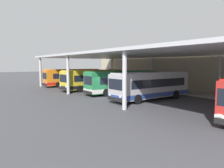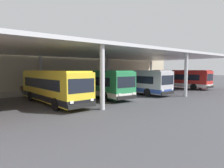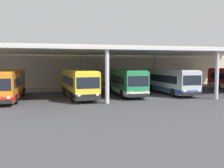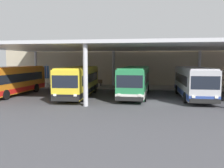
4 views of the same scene
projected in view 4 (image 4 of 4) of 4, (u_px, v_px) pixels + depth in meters
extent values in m
plane|color=#47474C|center=(158.00, 103.00, 21.85)|extent=(200.00, 200.00, 0.00)
cube|color=#A39E93|center=(155.00, 88.00, 33.39)|extent=(42.00, 4.50, 0.18)
cube|color=#C1B293|center=(155.00, 63.00, 36.26)|extent=(48.00, 1.60, 6.95)
cube|color=silver|center=(157.00, 47.00, 26.73)|extent=(40.00, 17.00, 0.30)
cylinder|color=silver|center=(36.00, 68.00, 37.68)|extent=(0.40, 0.40, 5.25)
cylinder|color=silver|center=(85.00, 75.00, 20.07)|extent=(0.40, 0.40, 5.25)
cylinder|color=silver|center=(113.00, 69.00, 35.80)|extent=(0.40, 0.40, 5.25)
cylinder|color=silver|center=(199.00, 69.00, 33.93)|extent=(0.40, 0.40, 5.25)
cube|color=orange|center=(13.00, 80.00, 26.69)|extent=(2.77, 10.46, 2.70)
cube|color=red|center=(13.00, 89.00, 26.79)|extent=(2.79, 10.48, 0.50)
cube|color=black|center=(14.00, 77.00, 26.81)|extent=(2.76, 8.59, 0.90)
cube|color=orange|center=(13.00, 67.00, 26.55)|extent=(2.56, 10.04, 0.12)
cylinder|color=black|center=(6.00, 95.00, 23.43)|extent=(0.31, 1.01, 1.00)
cylinder|color=black|center=(18.00, 88.00, 29.83)|extent=(0.31, 1.01, 1.00)
cylinder|color=black|center=(36.00, 88.00, 29.39)|extent=(0.31, 1.01, 1.00)
cube|color=yellow|center=(79.00, 81.00, 25.64)|extent=(3.11, 10.53, 2.70)
cube|color=black|center=(79.00, 90.00, 25.74)|extent=(3.13, 10.55, 0.50)
cube|color=black|center=(79.00, 78.00, 25.76)|extent=(3.04, 8.66, 0.90)
cube|color=black|center=(65.00, 82.00, 20.50)|extent=(2.30, 0.26, 1.10)
cube|color=black|center=(65.00, 99.00, 20.56)|extent=(2.46, 0.30, 0.36)
cube|color=yellow|center=(79.00, 68.00, 25.50)|extent=(2.89, 10.10, 0.12)
cube|color=yellow|center=(65.00, 72.00, 20.45)|extent=(1.75, 0.22, 0.28)
cube|color=white|center=(55.00, 95.00, 20.62)|extent=(0.28, 0.10, 0.20)
cube|color=white|center=(75.00, 95.00, 20.45)|extent=(0.28, 0.10, 0.20)
cylinder|color=black|center=(59.00, 96.00, 22.67)|extent=(0.34, 1.01, 1.00)
cylinder|color=black|center=(84.00, 96.00, 22.45)|extent=(0.34, 1.01, 1.00)
cylinder|color=black|center=(75.00, 89.00, 28.70)|extent=(0.34, 1.01, 1.00)
cylinder|color=black|center=(95.00, 89.00, 28.47)|extent=(0.34, 1.01, 1.00)
cube|color=#28844C|center=(135.00, 81.00, 25.71)|extent=(2.91, 10.49, 2.70)
cube|color=white|center=(135.00, 90.00, 25.80)|extent=(2.93, 10.51, 0.50)
cube|color=black|center=(135.00, 78.00, 25.82)|extent=(2.87, 8.62, 0.90)
cube|color=black|center=(129.00, 82.00, 20.64)|extent=(2.30, 0.21, 1.10)
cube|color=black|center=(129.00, 99.00, 20.70)|extent=(2.45, 0.26, 0.36)
cube|color=#2A8B50|center=(135.00, 68.00, 25.57)|extent=(2.69, 10.07, 0.12)
cube|color=yellow|center=(130.00, 72.00, 20.59)|extent=(1.75, 0.19, 0.28)
cube|color=white|center=(119.00, 95.00, 20.85)|extent=(0.28, 0.09, 0.20)
cube|color=white|center=(140.00, 95.00, 20.51)|extent=(0.28, 0.09, 0.20)
cylinder|color=black|center=(119.00, 96.00, 22.91)|extent=(0.32, 1.01, 1.00)
cylinder|color=black|center=(145.00, 96.00, 22.44)|extent=(0.32, 1.01, 1.00)
cylinder|color=black|center=(127.00, 88.00, 28.85)|extent=(0.32, 1.01, 1.00)
cylinder|color=black|center=(148.00, 89.00, 28.39)|extent=(0.32, 1.01, 1.00)
cube|color=#B7B7BC|center=(193.00, 82.00, 24.57)|extent=(2.59, 10.42, 2.70)
cube|color=#2D4799|center=(193.00, 91.00, 24.66)|extent=(2.61, 10.44, 0.50)
cube|color=black|center=(193.00, 79.00, 24.68)|extent=(2.61, 8.55, 0.90)
cube|color=black|center=(205.00, 83.00, 19.46)|extent=(2.30, 0.14, 1.10)
cube|color=black|center=(205.00, 101.00, 19.52)|extent=(2.45, 0.18, 0.36)
cube|color=silver|center=(194.00, 68.00, 24.43)|extent=(2.38, 10.00, 0.12)
cube|color=yellow|center=(206.00, 73.00, 19.41)|extent=(1.75, 0.13, 0.28)
cube|color=white|center=(194.00, 97.00, 19.62)|extent=(0.28, 0.08, 0.20)
cube|color=white|center=(217.00, 97.00, 19.36)|extent=(0.28, 0.08, 0.20)
cylinder|color=black|center=(185.00, 98.00, 21.68)|extent=(0.29, 1.00, 1.00)
cylinder|color=black|center=(214.00, 98.00, 21.33)|extent=(0.29, 1.00, 1.00)
cylinder|color=black|center=(177.00, 90.00, 27.68)|extent=(0.29, 1.00, 1.00)
cylinder|color=black|center=(199.00, 90.00, 27.32)|extent=(0.29, 1.00, 1.00)
cube|color=brown|center=(96.00, 83.00, 34.63)|extent=(1.80, 0.44, 0.08)
cube|color=brown|center=(96.00, 81.00, 34.80)|extent=(1.80, 0.06, 0.44)
cube|color=#2D2D33|center=(91.00, 84.00, 34.75)|extent=(0.10, 0.36, 0.45)
cube|color=#2D2D33|center=(101.00, 84.00, 34.54)|extent=(0.10, 0.36, 0.45)
cylinder|color=#236638|center=(119.00, 83.00, 33.88)|extent=(0.48, 0.48, 0.90)
cylinder|color=black|center=(119.00, 80.00, 33.83)|extent=(0.52, 0.52, 0.08)
cylinder|color=#B2B2B7|center=(47.00, 75.00, 34.81)|extent=(0.12, 0.12, 3.20)
cube|color=#285199|center=(47.00, 72.00, 34.75)|extent=(0.70, 0.04, 1.80)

